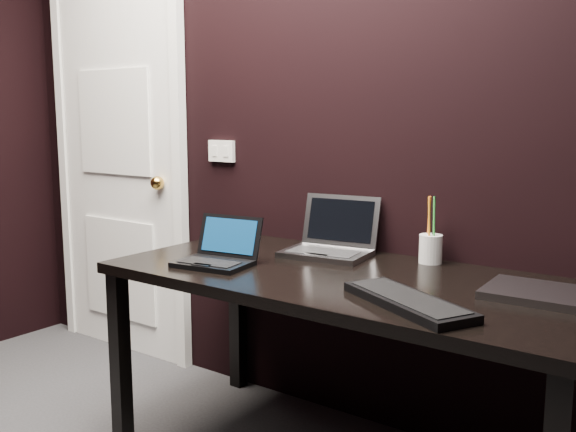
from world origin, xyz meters
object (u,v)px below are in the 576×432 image
Objects in this scene: desk at (346,295)px; silver_laptop at (330,244)px; desk_phone at (229,234)px; door at (119,161)px; pen_cup at (431,248)px; mobile_phone at (215,239)px; netbook at (218,255)px; ext_keyboard at (408,301)px; closed_laptop at (546,294)px.

silver_laptop reaches higher than desk.
silver_laptop is at bearing 5.20° from desk_phone.
pen_cup is at bearing -1.49° from door.
mobile_phone is at bearing -162.13° from pen_cup.
netbook reaches higher than mobile_phone.
door reaches higher than netbook.
silver_laptop is at bearing 57.71° from netbook.
ext_keyboard is 1.30× the size of closed_laptop.
door is at bearing 163.24° from ext_keyboard.
pen_cup is (1.82, -0.05, -0.25)m from door.
silver_laptop reaches higher than ext_keyboard.
closed_laptop is (0.64, 0.10, 0.09)m from desk.
desk_phone is at bearing 125.24° from netbook.
door is 1.26× the size of desk.
door is at bearing 155.89° from netbook.
silver_laptop is (0.25, 0.39, 0.01)m from netbook.
ext_keyboard is 2.24× the size of desk_phone.
desk is 17.43× the size of mobile_phone.
mobile_phone is 0.88m from pen_cup.
desk is at bearing -171.60° from closed_laptop.
pen_cup is at bearing 107.30° from ext_keyboard.
ext_keyboard is 1.88× the size of pen_cup.
closed_laptop is at bearing -8.99° from silver_laptop.
door is at bearing 174.26° from silver_laptop.
door reaches higher than closed_laptop.
pen_cup reaches higher than mobile_phone.
netbook is 0.80m from ext_keyboard.
netbook is 1.41× the size of desk_phone.
desk_phone is at bearing 176.12° from closed_laptop.
pen_cup is at bearing 62.79° from desk.
closed_laptop is (0.86, -0.14, -0.03)m from silver_laptop.
netbook reaches higher than ext_keyboard.
closed_laptop is 1.31m from mobile_phone.
closed_laptop is (1.10, 0.25, -0.02)m from netbook.
ext_keyboard is 0.44m from closed_laptop.
mobile_phone is at bearing 174.99° from desk.
netbook is at bearing -142.29° from pen_cup.
ext_keyboard reaches higher than desk.
silver_laptop is 0.99× the size of closed_laptop.
mobile_phone is (-0.45, -0.17, -0.01)m from silver_laptop.
closed_laptop is 0.53m from pen_cup.
ext_keyboard is at bearing -72.70° from pen_cup.
netbook is 0.46m from silver_laptop.
door is at bearing 168.73° from desk_phone.
desk is 0.73m from desk_phone.
mobile_phone is 0.39× the size of pen_cup.
desk is at bearing -47.22° from silver_laptop.
door is 5.92× the size of silver_laptop.
mobile_phone is at bearing -17.88° from door.
door is 21.94× the size of mobile_phone.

